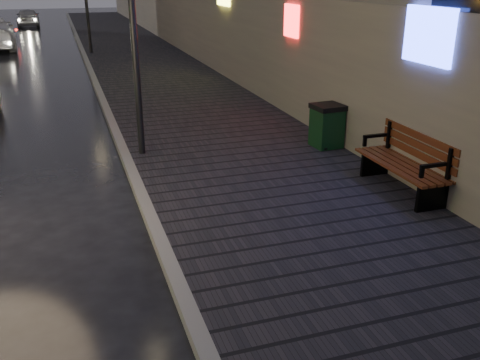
% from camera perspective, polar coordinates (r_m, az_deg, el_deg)
% --- Properties ---
extents(ground, '(120.00, 120.00, 0.00)m').
position_cam_1_polar(ground, '(6.23, -19.22, -17.17)').
color(ground, black).
rests_on(ground, ground).
extents(sidewalk, '(4.60, 58.00, 0.15)m').
position_cam_1_polar(sidewalk, '(26.44, -10.89, 12.94)').
color(sidewalk, black).
rests_on(sidewalk, ground).
extents(curb, '(0.20, 58.00, 0.15)m').
position_cam_1_polar(curb, '(26.23, -16.20, 12.43)').
color(curb, slate).
rests_on(curb, ground).
extents(bench, '(0.71, 2.05, 1.05)m').
position_cam_1_polar(bench, '(9.72, 17.39, 1.82)').
color(bench, black).
rests_on(bench, sidewalk).
extents(trash_bin, '(0.67, 0.67, 0.94)m').
position_cam_1_polar(trash_bin, '(11.89, 9.25, 5.78)').
color(trash_bin, black).
rests_on(trash_bin, sidewalk).
extents(car_far, '(1.61, 3.85, 1.30)m').
position_cam_1_polar(car_far, '(43.76, -21.68, 15.82)').
color(car_far, '#9A9CA2').
rests_on(car_far, ground).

